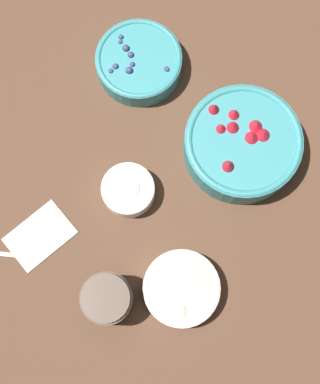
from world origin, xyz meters
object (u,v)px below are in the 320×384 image
bowl_strawberries (242,143)px  bowl_bananas (182,289)px  jar_chocolate (108,299)px  bowl_blueberries (139,62)px  bowl_cream (128,190)px

bowl_strawberries → bowl_bananas: bearing=9.5°
bowl_bananas → jar_chocolate: 0.15m
bowl_blueberries → bowl_bananas: bowl_blueberries is taller
bowl_strawberries → jar_chocolate: jar_chocolate is taller
bowl_blueberries → bowl_cream: 0.28m
bowl_cream → bowl_blueberries: bearing=-151.0°
bowl_strawberries → bowl_blueberries: bearing=-98.4°
bowl_bananas → jar_chocolate: bearing=-49.0°
bowl_bananas → bowl_cream: 0.23m
bowl_blueberries → bowl_cream: bearing=29.0°
bowl_blueberries → bowl_bananas: size_ratio=1.23×
bowl_cream → bowl_strawberries: bearing=144.9°
bowl_bananas → bowl_cream: (-0.11, -0.20, 0.00)m
bowl_strawberries → bowl_bananas: bowl_strawberries is taller
bowl_strawberries → jar_chocolate: 0.41m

